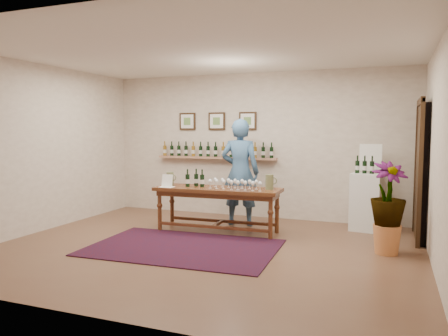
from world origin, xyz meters
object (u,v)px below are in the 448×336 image
(tasting_table, at_px, (218,194))
(display_pedestal, at_px, (367,202))
(potted_plant, at_px, (388,208))
(person, at_px, (240,172))

(tasting_table, bearing_deg, display_pedestal, 21.86)
(tasting_table, distance_m, display_pedestal, 2.54)
(tasting_table, relative_size, potted_plant, 1.94)
(display_pedestal, relative_size, potted_plant, 0.89)
(display_pedestal, relative_size, person, 0.51)
(display_pedestal, distance_m, person, 2.23)
(display_pedestal, distance_m, potted_plant, 1.45)
(display_pedestal, xyz_separation_m, potted_plant, (0.34, -1.40, 0.15))
(potted_plant, height_order, person, person)
(display_pedestal, bearing_deg, person, -170.23)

